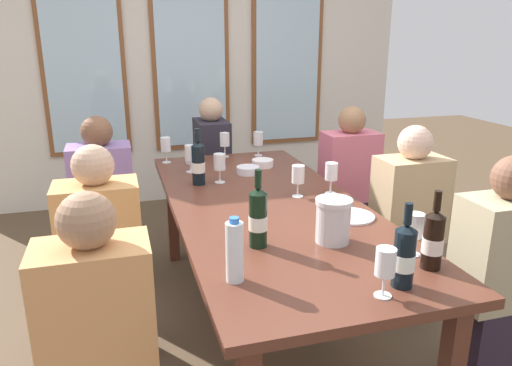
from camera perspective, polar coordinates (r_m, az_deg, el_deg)
name	(u,v)px	position (r m, az deg, el deg)	size (l,w,h in m)	color
ground_plane	(266,328)	(2.85, 1.23, -16.60)	(12.00, 12.00, 0.00)	brown
back_wall_with_windows	(190,48)	(4.73, -7.77, 15.38)	(4.16, 0.10, 2.90)	silver
dining_table	(267,217)	(2.54, 1.33, -3.96)	(0.96, 2.24, 0.74)	#5A2F21
white_plate_0	(350,216)	(2.38, 10.96, -3.83)	(0.23, 0.23, 0.01)	white
metal_pitcher	(333,220)	(2.06, 9.03, -4.33)	(0.16, 0.16, 0.19)	silver
wine_bottle_0	(198,163)	(2.82, -6.78, 2.33)	(0.08, 0.08, 0.33)	black
wine_bottle_1	(404,255)	(1.76, 16.97, -8.12)	(0.08, 0.08, 0.31)	black
wine_bottle_2	(433,239)	(1.92, 20.04, -6.23)	(0.08, 0.08, 0.30)	black
wine_bottle_3	(258,217)	(1.98, 0.24, -4.03)	(0.08, 0.08, 0.33)	black
tasting_bowl_0	(263,163)	(3.21, 0.78, 2.36)	(0.14, 0.14, 0.05)	white
tasting_bowl_1	(248,170)	(3.05, -0.95, 1.52)	(0.14, 0.14, 0.05)	white
tasting_bowl_2	(194,160)	(3.32, -7.25, 2.70)	(0.12, 0.12, 0.04)	white
water_bottle	(235,251)	(1.72, -2.53, -8.01)	(0.06, 0.06, 0.24)	white
wine_glass_0	(415,226)	(2.01, 18.15, -4.84)	(0.07, 0.07, 0.17)	white
wine_glass_1	(225,140)	(3.46, -3.69, 5.05)	(0.07, 0.07, 0.17)	white
wine_glass_2	(190,154)	(3.09, -7.71, 3.38)	(0.07, 0.07, 0.17)	white
wine_glass_3	(298,176)	(2.60, 4.95, 0.84)	(0.07, 0.07, 0.17)	white
wine_glass_4	(219,163)	(2.85, -4.30, 2.40)	(0.07, 0.07, 0.17)	white
wine_glass_5	(385,263)	(1.67, 14.92, -9.07)	(0.07, 0.07, 0.17)	white
wine_glass_6	(166,145)	(3.35, -10.54, 4.39)	(0.07, 0.07, 0.17)	white
wine_glass_7	(331,172)	(2.67, 8.81, 1.25)	(0.07, 0.07, 0.17)	white
wine_glass_8	(258,140)	(3.48, 0.26, 5.10)	(0.07, 0.07, 0.17)	white
seated_person_0	(103,264)	(2.47, -17.51, -9.04)	(0.38, 0.24, 1.11)	#342B40
seated_person_1	(407,226)	(2.92, 17.28, -4.87)	(0.38, 0.24, 1.11)	#212F39
seated_person_2	(101,352)	(1.86, -17.72, -18.36)	(0.38, 0.24, 1.11)	#342C38
seated_person_3	(498,285)	(2.43, 26.46, -10.64)	(0.38, 0.24, 1.11)	#2E2232
seated_person_4	(104,208)	(3.23, -17.37, -2.78)	(0.38, 0.24, 1.11)	#25273C
seated_person_5	(348,188)	(3.53, 10.74, -0.61)	(0.38, 0.24, 1.11)	#29222E
seated_person_6	(212,170)	(3.94, -5.12, 1.51)	(0.24, 0.38, 1.11)	#362E39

